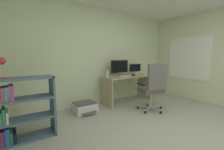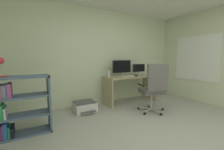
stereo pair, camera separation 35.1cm
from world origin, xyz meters
name	(u,v)px [view 1 (the left image)]	position (x,y,z in m)	size (l,w,h in m)	color
ground_plane	(172,140)	(0.00, 0.00, -0.01)	(5.06, 4.63, 0.02)	#AEADA1
wall_back	(96,57)	(0.00, 2.36, 1.27)	(5.06, 0.10, 2.54)	beige
window_pane	(188,58)	(2.53, 1.15, 1.24)	(0.01, 1.16, 1.19)	white
window_frame	(188,58)	(2.52, 1.15, 1.24)	(0.02, 1.24, 1.27)	white
desk	(127,83)	(0.74, 1.90, 0.55)	(1.47, 0.60, 0.76)	tan
monitor_main	(120,67)	(0.54, 2.00, 1.00)	(0.59, 0.18, 0.43)	#B2B5B7
monitor_secondary	(135,68)	(1.13, 2.00, 0.94)	(0.41, 0.18, 0.32)	#B2B5B7
keyboard	(125,76)	(0.58, 1.82, 0.77)	(0.34, 0.13, 0.02)	silver
computer_mouse	(133,75)	(0.88, 1.81, 0.77)	(0.06, 0.10, 0.03)	black
desktop_speaker	(107,74)	(0.10, 1.95, 0.84)	(0.07, 0.07, 0.17)	silver
office_chair	(153,86)	(0.73, 0.97, 0.61)	(0.65, 0.63, 1.13)	#B7BABC
bookshelf	(12,112)	(-1.99, 1.31, 0.47)	(0.93, 0.32, 0.97)	slate
desk_lamp	(2,64)	(-2.06, 1.31, 1.18)	(0.14, 0.11, 0.30)	#C72E3A
printer	(85,107)	(-0.60, 1.84, 0.12)	(0.50, 0.50, 0.24)	silver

